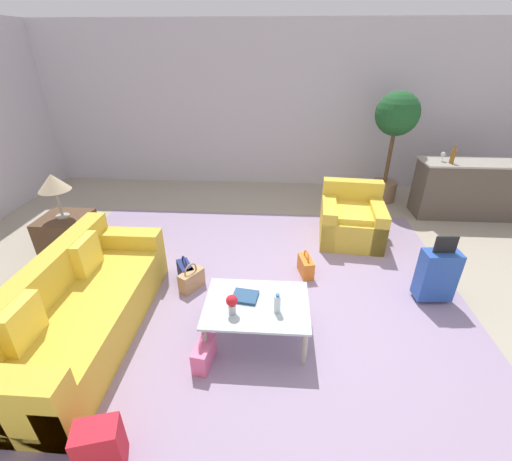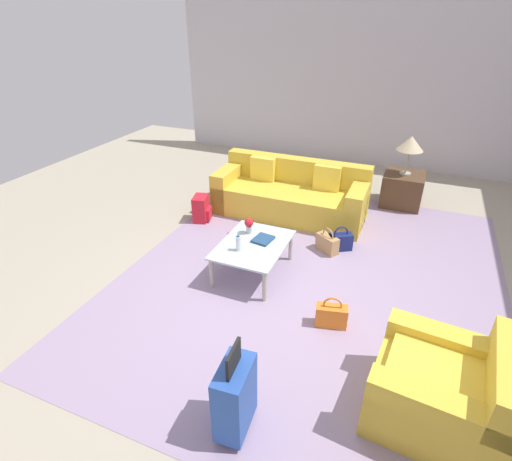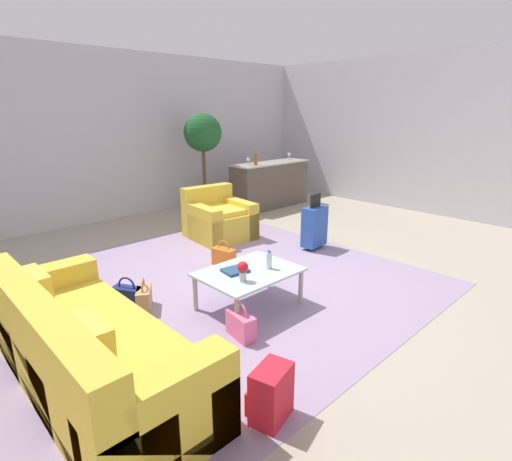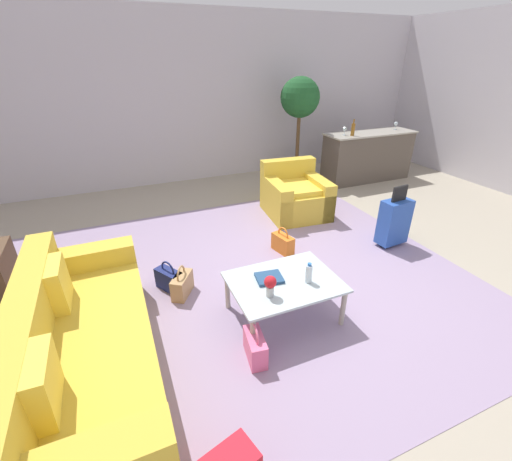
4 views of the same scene
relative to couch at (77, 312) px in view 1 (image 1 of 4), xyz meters
The scene contains 21 objects.
ground_plane 2.29m from the couch, 15.32° to the left, with size 12.00×12.00×0.00m, color #A89E89.
wall_back 5.30m from the couch, 64.82° to the left, with size 10.24×0.12×3.10m, color silver.
area_rug 1.80m from the couch, 26.70° to the left, with size 5.20×4.40×0.01m, color #9984A3.
couch is the anchor object (origin of this frame).
armchair 3.84m from the couch, 36.21° to the left, with size 0.99×1.03×0.82m.
coffee_table 1.79m from the couch, ahead, with size 1.02×0.76×0.42m.
water_bottle 2.00m from the couch, ahead, with size 0.06×0.06×0.20m.
coffee_table_book 1.69m from the couch, ahead, with size 0.25×0.21×0.03m, color navy.
flower_vase 1.59m from the couch, ahead, with size 0.11×0.11×0.21m.
side_table 1.89m from the couch, 122.25° to the left, with size 0.63×0.63×0.54m, color #513823.
table_lamp 2.03m from the couch, 122.25° to the left, with size 0.41×0.41×0.62m.
bar_console 6.19m from the couch, 31.17° to the left, with size 1.88×0.60×0.96m.
wine_glass_leftmost 5.69m from the couch, 34.47° to the left, with size 0.08×0.08×0.15m.
wine_bottle_amber 5.72m from the couch, 33.00° to the left, with size 0.07×0.07×0.30m.
suitcase_blue 3.87m from the couch, 11.92° to the left, with size 0.42×0.25×0.85m.
handbag_tan 1.27m from the couch, 41.05° to the left, with size 0.29×0.34×0.36m.
handbag_pink 1.37m from the couch, 12.22° to the right, with size 0.18×0.34×0.36m.
handbag_navy 1.30m from the couch, 49.34° to the left, with size 0.28×0.35×0.36m.
handbag_orange 2.66m from the couch, 27.23° to the left, with size 0.21×0.34×0.36m.
backpack_red 1.43m from the couch, 56.50° to the right, with size 0.34×0.31×0.40m.
potted_ficus 5.61m from the couch, 43.60° to the left, with size 0.75×0.75×1.98m.
Camera 1 is at (-0.24, -3.09, 2.63)m, focal length 24.00 mm.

